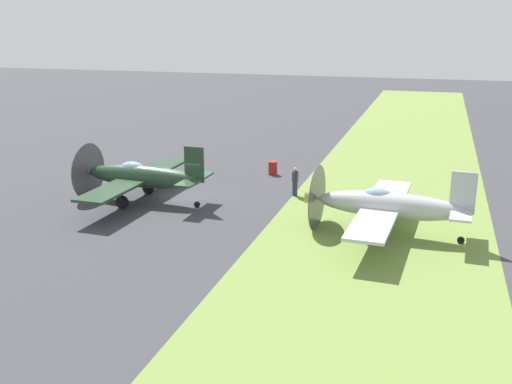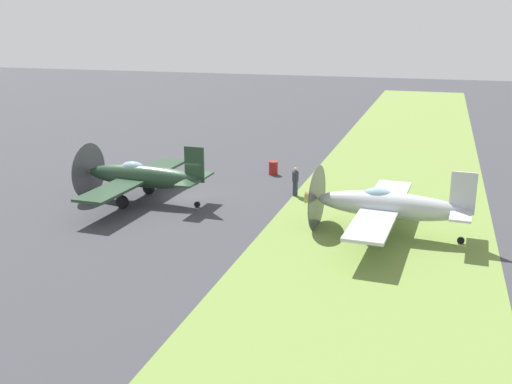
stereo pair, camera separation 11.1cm
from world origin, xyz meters
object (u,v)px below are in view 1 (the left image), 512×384
at_px(airplane_wingman, 387,205).
at_px(fuel_drum, 273,168).
at_px(ground_crew_chief, 295,181).
at_px(airplane_lead, 140,176).

bearing_deg(airplane_wingman, fuel_drum, 43.65).
relative_size(airplane_wingman, ground_crew_chief, 5.85).
relative_size(ground_crew_chief, fuel_drum, 1.92).
xyz_separation_m(airplane_lead, airplane_wingman, (-1.60, -13.94, 0.01)).
distance_m(airplane_lead, airplane_wingman, 14.03).
bearing_deg(ground_crew_chief, airplane_wingman, -130.35).
xyz_separation_m(airplane_lead, fuel_drum, (8.20, -5.59, -1.05)).
distance_m(ground_crew_chief, fuel_drum, 5.20).
distance_m(airplane_lead, ground_crew_chief, 9.00).
bearing_deg(fuel_drum, airplane_lead, 145.69).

